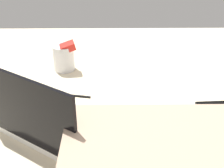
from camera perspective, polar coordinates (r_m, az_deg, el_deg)
bed_mattress at (r=118.29cm, az=-9.93°, el=-4.77°), size 180.00×140.00×18.00cm
laptop at (r=89.60cm, az=-11.73°, el=-7.12°), size 40.21×37.35×23.00cm
snack_cup at (r=125.47cm, az=-9.19°, el=5.29°), size 10.08×9.51×13.29cm
cell_phone at (r=107.15cm, az=20.00°, el=-4.30°), size 14.37×7.60×0.80cm
charger_cable at (r=108.73cm, az=-8.60°, el=-2.16°), size 16.82×3.69×0.60cm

